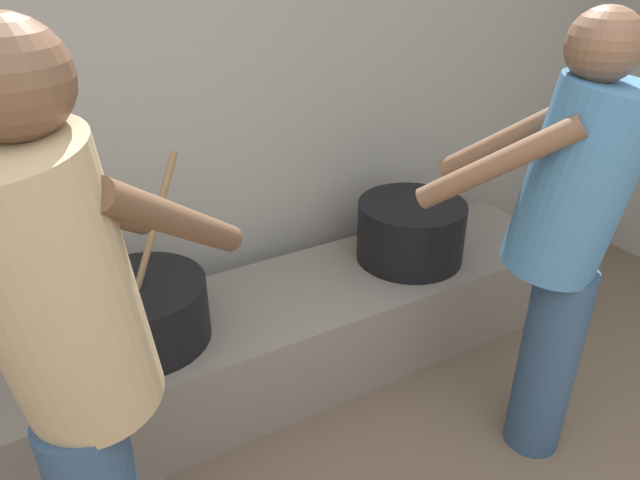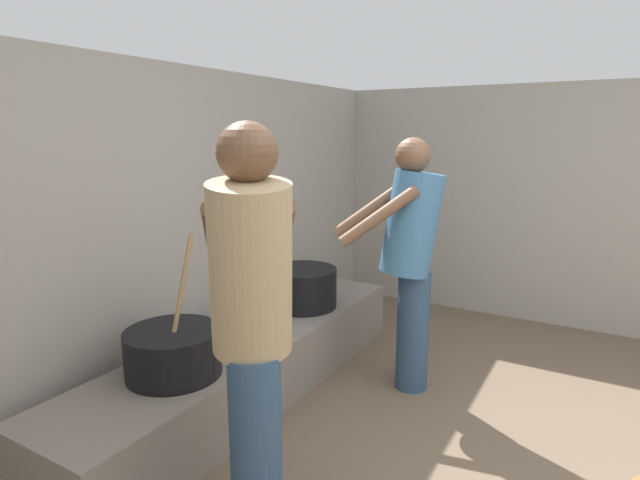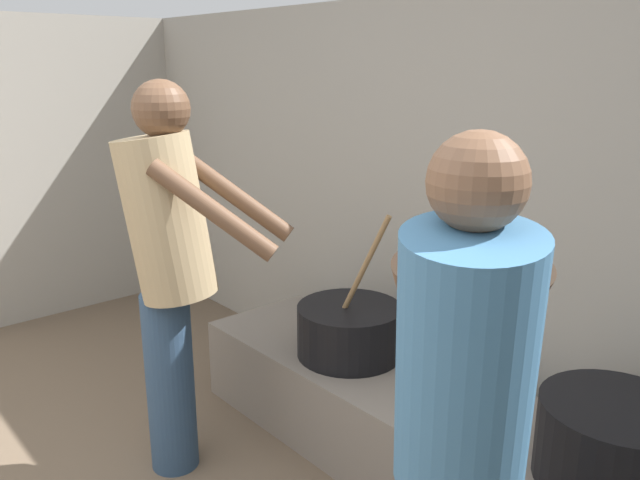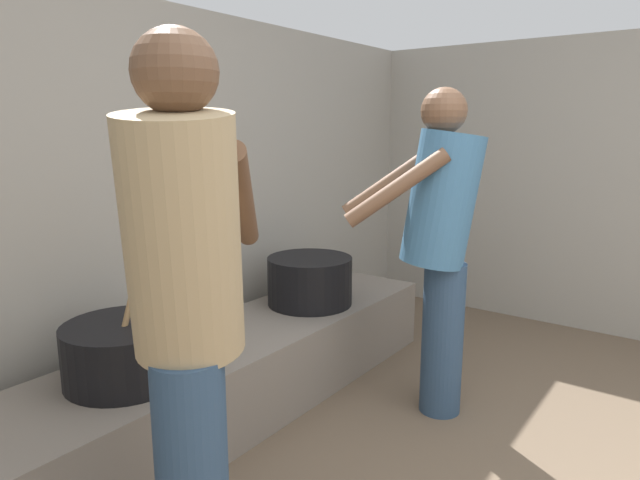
# 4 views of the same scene
# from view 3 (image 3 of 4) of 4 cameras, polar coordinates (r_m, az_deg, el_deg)

# --- Properties ---
(block_enclosure_rear) EXTENTS (5.63, 0.20, 1.98)m
(block_enclosure_rear) POSITION_cam_3_polar(r_m,az_deg,el_deg) (2.99, 13.14, 1.79)
(block_enclosure_rear) COLOR #9E998E
(block_enclosure_rear) RESTS_ON ground_plane
(hearth_ledge) EXTENTS (2.69, 0.60, 0.40)m
(hearth_ledge) POSITION_cam_3_polar(r_m,az_deg,el_deg) (2.72, 11.88, -17.97)
(hearth_ledge) COLOR slate
(hearth_ledge) RESTS_ON ground_plane
(cooking_pot_main) EXTENTS (0.48, 0.48, 0.69)m
(cooking_pot_main) POSITION_cam_3_polar(r_m,az_deg,el_deg) (2.91, 2.66, -8.08)
(cooking_pot_main) COLOR black
(cooking_pot_main) RESTS_ON hearth_ledge
(cooking_pot_secondary) EXTENTS (0.48, 0.48, 0.27)m
(cooking_pot_secondary) POSITION_cam_3_polar(r_m,az_deg,el_deg) (2.29, 24.90, -16.23)
(cooking_pot_secondary) COLOR black
(cooking_pot_secondary) RESTS_ON hearth_ledge
(cook_in_blue_shirt) EXTENTS (0.64, 0.72, 1.56)m
(cook_in_blue_shirt) POSITION_cam_3_polar(r_m,az_deg,el_deg) (1.52, 12.49, -16.49)
(cook_in_blue_shirt) COLOR navy
(cook_in_blue_shirt) RESTS_ON ground_plane
(cook_in_tan_shirt) EXTENTS (0.72, 0.67, 1.63)m
(cook_in_tan_shirt) POSITION_cam_3_polar(r_m,az_deg,el_deg) (2.58, -13.34, -1.72)
(cook_in_tan_shirt) COLOR navy
(cook_in_tan_shirt) RESTS_ON ground_plane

